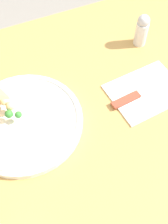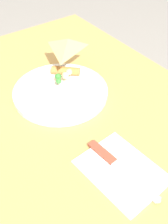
% 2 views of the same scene
% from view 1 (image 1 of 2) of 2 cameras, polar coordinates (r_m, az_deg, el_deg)
% --- Properties ---
extents(ground_plane, '(6.00, 6.00, 0.00)m').
position_cam_1_polar(ground_plane, '(1.33, -0.86, -17.02)').
color(ground_plane, gray).
extents(dining_table, '(1.09, 0.67, 0.74)m').
position_cam_1_polar(dining_table, '(0.77, -1.44, -3.73)').
color(dining_table, tan).
rests_on(dining_table, ground_plane).
extents(plate_pizza, '(0.26, 0.26, 0.05)m').
position_cam_1_polar(plate_pizza, '(0.64, -12.52, -1.40)').
color(plate_pizza, white).
rests_on(plate_pizza, dining_table).
extents(napkin_folded, '(0.19, 0.15, 0.00)m').
position_cam_1_polar(napkin_folded, '(0.70, 12.50, 4.12)').
color(napkin_folded, white).
rests_on(napkin_folded, dining_table).
extents(butter_knife, '(0.20, 0.04, 0.01)m').
position_cam_1_polar(butter_knife, '(0.69, 11.92, 4.05)').
color(butter_knife, '#99422D').
rests_on(butter_knife, napkin_folded).
extents(salt_shaker, '(0.03, 0.03, 0.09)m').
position_cam_1_polar(salt_shaker, '(0.79, 11.68, 16.02)').
color(salt_shaker, silver).
rests_on(salt_shaker, dining_table).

